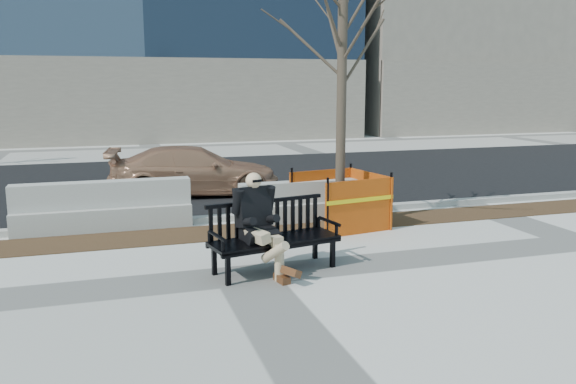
% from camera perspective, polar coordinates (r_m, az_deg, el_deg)
% --- Properties ---
extents(ground, '(120.00, 120.00, 0.00)m').
position_cam_1_polar(ground, '(8.83, -4.19, -8.10)').
color(ground, beige).
rests_on(ground, ground).
extents(mulch_strip, '(40.00, 1.20, 0.02)m').
position_cam_1_polar(mulch_strip, '(11.28, -7.20, -3.98)').
color(mulch_strip, '#47301C').
rests_on(mulch_strip, ground).
extents(asphalt_street, '(60.00, 10.40, 0.01)m').
position_cam_1_polar(asphalt_street, '(17.29, -10.83, 1.01)').
color(asphalt_street, black).
rests_on(asphalt_street, ground).
extents(curb, '(60.00, 0.25, 0.12)m').
position_cam_1_polar(curb, '(12.18, -8.00, -2.65)').
color(curb, '#9E9B93').
rests_on(curb, ground).
extents(bench, '(2.12, 1.11, 1.08)m').
position_cam_1_polar(bench, '(9.01, -1.31, -7.70)').
color(bench, black).
rests_on(bench, ground).
extents(seated_man, '(0.85, 1.19, 1.52)m').
position_cam_1_polar(seated_man, '(8.94, -2.99, -7.85)').
color(seated_man, black).
rests_on(seated_man, ground).
extents(tree_fence, '(2.63, 2.63, 5.70)m').
position_cam_1_polar(tree_fence, '(11.79, 5.04, -3.32)').
color(tree_fence, '#E15810').
rests_on(tree_fence, ground).
extents(sedan, '(4.48, 2.25, 1.25)m').
position_cam_1_polar(sedan, '(15.21, -9.06, -0.26)').
color(sedan, '#A06F51').
rests_on(sedan, ground).
extents(jersey_barrier_left, '(3.37, 0.68, 0.96)m').
position_cam_1_polar(jersey_barrier_left, '(12.05, -17.48, -3.48)').
color(jersey_barrier_left, '#A9A69E').
rests_on(jersey_barrier_left, ground).
extents(jersey_barrier_right, '(2.95, 0.61, 0.84)m').
position_cam_1_polar(jersey_barrier_right, '(12.26, 2.03, -2.75)').
color(jersey_barrier_right, '#A2A097').
rests_on(jersey_barrier_right, ground).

